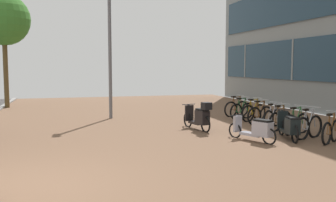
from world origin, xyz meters
TOP-DOWN VIEW (x-y plane):
  - ground at (1.43, 0.00)m, footprint 21.00×40.00m
  - bicycle_rack_00 at (8.14, 1.94)m, footprint 1.18×0.72m
  - bicycle_rack_01 at (7.94, 2.68)m, footprint 1.33×0.57m
  - bicycle_rack_02 at (8.03, 3.41)m, footprint 1.30×0.56m
  - bicycle_rack_03 at (7.91, 4.15)m, footprint 1.22×0.60m
  - bicycle_rack_04 at (8.07, 4.89)m, footprint 1.16×0.72m
  - bicycle_rack_05 at (7.99, 5.63)m, footprint 1.29×0.48m
  - bicycle_rack_06 at (8.12, 6.37)m, footprint 1.33×0.54m
  - bicycle_rack_07 at (7.98, 7.10)m, footprint 1.28×0.51m
  - bicycle_rack_08 at (8.10, 7.84)m, footprint 1.32×0.47m
  - scooter_near at (6.16, 2.68)m, footprint 0.87×1.62m
  - scooter_mid at (5.26, 4.95)m, footprint 0.64×1.75m
  - scooter_far at (7.27, 2.67)m, footprint 0.74×1.76m
  - lamp_post at (2.70, 8.71)m, footprint 0.20×0.52m
  - street_tree at (-2.14, 14.32)m, footprint 2.70×2.70m

SIDE VIEW (x-z plane):
  - ground at x=1.43m, z-range -0.09..0.04m
  - bicycle_rack_04 at x=8.07m, z-range -0.14..0.80m
  - bicycle_rack_00 at x=8.14m, z-range -0.14..0.80m
  - bicycle_rack_03 at x=7.91m, z-range -0.14..0.81m
  - bicycle_rack_07 at x=7.98m, z-range -0.14..0.82m
  - bicycle_rack_02 at x=8.03m, z-range -0.14..0.82m
  - bicycle_rack_08 at x=8.10m, z-range -0.14..0.83m
  - bicycle_rack_05 at x=7.99m, z-range -0.15..0.83m
  - bicycle_rack_06 at x=8.12m, z-range -0.15..0.83m
  - bicycle_rack_01 at x=7.94m, z-range -0.15..0.85m
  - scooter_near at x=6.16m, z-range 0.00..0.74m
  - scooter_far at x=7.27m, z-range -0.03..0.83m
  - scooter_mid at x=5.26m, z-range -0.05..0.98m
  - lamp_post at x=2.70m, z-range 0.32..5.59m
  - street_tree at x=-2.14m, z-range 1.61..7.61m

